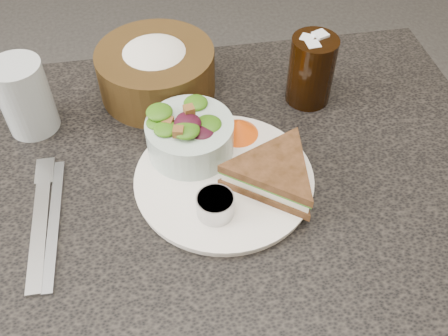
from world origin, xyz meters
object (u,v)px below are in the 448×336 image
Objects in this scene: bread_basket at (156,65)px; water_glass at (25,97)px; sandwich at (275,174)px; dressing_ramekin at (215,205)px; cola_glass at (312,67)px; salad_bowl at (190,132)px; dinner_plate at (224,179)px; dining_table at (194,309)px.

water_glass is at bearing -165.12° from bread_basket.
sandwich reaches higher than dressing_ramekin.
bread_basket is at bearing 157.16° from sandwich.
cola_glass is 1.07× the size of water_glass.
water_glass reaches higher than salad_bowl.
dressing_ramekin is at bearing -109.80° from dinner_plate.
dinner_plate is (0.06, 0.01, 0.38)m from dining_table.
dinner_plate is at bearing 10.07° from dining_table.
dressing_ramekin reaches higher than dining_table.
dining_table is 8.26× the size of water_glass.
sandwich is 1.34× the size of water_glass.
sandwich is 0.22m from cola_glass.
cola_glass is (0.24, 0.17, 0.44)m from dining_table.
cola_glass is (0.21, 0.10, 0.02)m from salad_bowl.
salad_bowl is at bearing -154.74° from cola_glass.
water_glass is (-0.21, -0.05, 0.00)m from bread_basket.
salad_bowl is 0.66× the size of bread_basket.
sandwich is 0.14m from salad_bowl.
dining_table is at bearing 128.37° from dressing_ramekin.
dinner_plate is 1.98× the size of salad_bowl.
water_glass is (-0.35, 0.20, 0.03)m from sandwich.
dining_table is 0.39m from dinner_plate.
bread_basket is (-0.08, 0.22, 0.05)m from dinner_plate.
cola_glass reaches higher than sandwich.
sandwich is at bearing 22.19° from dressing_ramekin.
salad_bowl reaches higher than dinner_plate.
bread_basket is at bearing 93.78° from dining_table.
sandwich is at bearing -19.93° from dinner_plate.
bread_basket is at bearing 166.29° from cola_glass.
cola_glass is 0.46m from water_glass.
cola_glass reaches higher than dressing_ramekin.
cola_glass is (0.20, 0.23, 0.04)m from dressing_ramekin.
dinner_plate is 4.95× the size of dressing_ramekin.
cola_glass is at bearing 43.33° from dinner_plate.
dinner_plate is 0.24m from bread_basket.
dining_table is 0.52m from water_glass.
sandwich reaches higher than dinner_plate.
dinner_plate is 2.14× the size of water_glass.
salad_bowl is (-0.11, 0.09, 0.02)m from sandwich.
salad_bowl is at bearing 98.48° from dressing_ramekin.
salad_bowl is at bearing 178.15° from sandwich.
dinner_plate is 2.00× the size of cola_glass.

